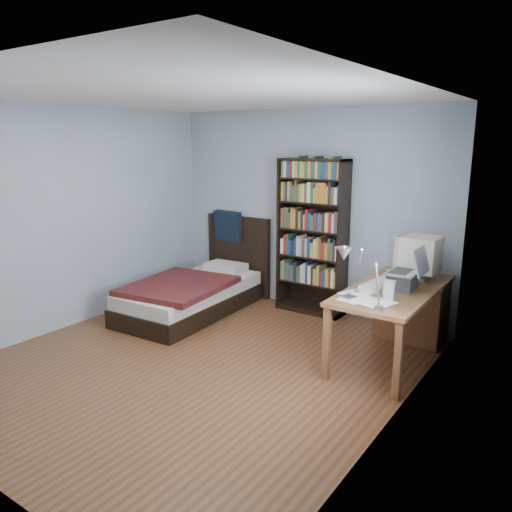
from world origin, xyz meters
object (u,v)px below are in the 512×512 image
desk (407,306)px  crt_monitor (418,254)px  laptop (404,278)px  speaker (389,291)px  keyboard (380,284)px  soda_can (389,275)px  bookshelf (312,237)px  desk_lamp (350,260)px  bed (195,291)px

desk → crt_monitor: bearing=9.0°
desk → crt_monitor: size_ratio=3.61×
laptop → speaker: bearing=-90.1°
keyboard → soda_can: 0.25m
desk → speaker: (0.09, -0.86, 0.40)m
laptop → bookshelf: 1.63m
desk_lamp → keyboard: size_ratio=1.20×
speaker → bed: bearing=162.8°
crt_monitor → desk_lamp: desk_lamp is taller
keyboard → laptop: bearing=10.9°
laptop → desk_lamp: (-0.09, -1.07, 0.37)m
bed → crt_monitor: bearing=10.1°
desk_lamp → laptop: bearing=85.1°
bookshelf → bed: bearing=-146.7°
desk_lamp → keyboard: desk_lamp is taller
speaker → laptop: bearing=81.4°
desk → keyboard: 0.59m
desk → keyboard: keyboard is taller
keyboard → speaker: size_ratio=2.80×
desk_lamp → speaker: bearing=82.3°
speaker → bed: size_ratio=0.09×
laptop → keyboard: bearing=-175.4°
keyboard → bookshelf: (-1.19, 0.82, 0.21)m
desk → laptop: laptop is taller
laptop → bed: bearing=-180.0°
desk → speaker: speaker is taller
crt_monitor → laptop: (0.02, -0.47, -0.14)m
desk → keyboard: bearing=-106.4°
bed → desk_lamp: bearing=-22.8°
laptop → desk_lamp: 1.14m
laptop → bed: (-2.64, -0.00, -0.59)m
soda_can → speaker: bearing=-69.7°
speaker → soda_can: speaker is taller
laptop → bookshelf: bearing=150.7°
laptop → keyboard: size_ratio=0.83×
speaker → bed: (-2.64, 0.40, -0.56)m
soda_can → desk: bearing=58.5°
crt_monitor → keyboard: (-0.21, -0.48, -0.24)m
desk → bookshelf: (-1.33, 0.34, 0.54)m
soda_can → crt_monitor: bearing=48.9°
desk_lamp → soda_can: bearing=96.3°
bookshelf → bed: size_ratio=0.92×
crt_monitor → keyboard: bearing=-113.2°
crt_monitor → bed: bearing=-169.9°
keyboard → soda_can: size_ratio=4.64×
crt_monitor → bookshelf: size_ratio=0.24×
soda_can → bookshelf: bearing=154.4°
desk_lamp → bookshelf: size_ratio=0.32×
desk_lamp → desk: bearing=90.1°
laptop → bed: size_ratio=0.20×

